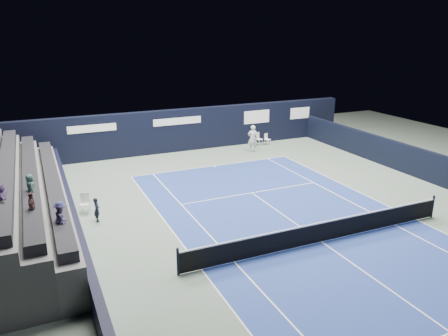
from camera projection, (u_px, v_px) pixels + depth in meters
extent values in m
plane|color=#57675C|center=(296.00, 224.00, 20.29)|extent=(48.00, 48.00, 0.00)
cube|color=navy|center=(322.00, 242.00, 18.55)|extent=(10.97, 23.77, 0.01)
cube|color=black|center=(402.00, 157.00, 27.59)|extent=(0.30, 22.00, 1.80)
cube|color=white|center=(268.00, 140.00, 34.12)|extent=(0.50, 0.49, 0.04)
cube|color=white|center=(266.00, 136.00, 34.16)|extent=(0.37, 0.17, 0.47)
cylinder|color=white|center=(267.00, 141.00, 34.40)|extent=(0.02, 0.02, 0.41)
cylinder|color=white|center=(265.00, 142.00, 34.17)|extent=(0.02, 0.02, 0.41)
cylinder|color=white|center=(270.00, 142.00, 34.18)|extent=(0.02, 0.02, 0.41)
cylinder|color=white|center=(268.00, 143.00, 33.96)|extent=(0.02, 0.02, 0.41)
cube|color=silver|center=(259.00, 139.00, 34.00)|extent=(0.56, 0.55, 0.04)
cube|color=silver|center=(257.00, 136.00, 34.05)|extent=(0.41, 0.20, 0.52)
cylinder|color=silver|center=(259.00, 141.00, 34.32)|extent=(0.02, 0.02, 0.46)
cylinder|color=silver|center=(256.00, 142.00, 34.06)|extent=(0.02, 0.02, 0.46)
cylinder|color=silver|center=(262.00, 142.00, 34.09)|extent=(0.02, 0.02, 0.46)
cylinder|color=silver|center=(259.00, 143.00, 33.83)|extent=(0.02, 0.02, 0.46)
cube|color=silver|center=(85.00, 204.00, 21.35)|extent=(0.56, 0.54, 0.04)
cube|color=silver|center=(85.00, 198.00, 21.45)|extent=(0.42, 0.18, 0.52)
cylinder|color=silver|center=(90.00, 207.00, 21.60)|extent=(0.03, 0.03, 0.46)
cylinder|color=silver|center=(82.00, 207.00, 21.57)|extent=(0.03, 0.03, 0.46)
cylinder|color=silver|center=(88.00, 210.00, 21.26)|extent=(0.03, 0.03, 0.46)
cylinder|color=silver|center=(80.00, 210.00, 21.24)|extent=(0.03, 0.03, 0.46)
imported|color=black|center=(97.00, 210.00, 20.40)|extent=(0.29, 0.43, 1.17)
cube|color=white|center=(213.00, 166.00, 28.89)|extent=(10.97, 0.06, 0.00)
cube|color=white|center=(417.00, 220.00, 20.69)|extent=(0.06, 23.77, 0.00)
cube|color=white|center=(202.00, 269.00, 16.41)|extent=(0.06, 23.77, 0.00)
cube|color=white|center=(395.00, 225.00, 20.15)|extent=(0.06, 23.77, 0.00)
cube|color=white|center=(234.00, 262.00, 16.95)|extent=(0.06, 23.77, 0.00)
cube|color=white|center=(252.00, 193.00, 24.12)|extent=(8.23, 0.06, 0.00)
cube|color=white|center=(322.00, 242.00, 18.55)|extent=(0.06, 12.80, 0.00)
cube|color=white|center=(214.00, 166.00, 28.76)|extent=(0.06, 0.30, 0.00)
cylinder|color=black|center=(433.00, 206.00, 20.88)|extent=(0.10, 0.10, 1.10)
cylinder|color=black|center=(178.00, 262.00, 15.89)|extent=(0.10, 0.10, 1.10)
cube|color=black|center=(322.00, 232.00, 18.41)|extent=(12.80, 0.03, 0.86)
cube|color=white|center=(323.00, 222.00, 18.28)|extent=(12.80, 0.05, 0.06)
cube|color=black|center=(189.00, 129.00, 32.43)|extent=(26.00, 0.60, 3.10)
cube|color=silver|center=(92.00, 129.00, 29.20)|extent=(3.20, 0.02, 0.50)
cube|color=silver|center=(178.00, 121.00, 31.54)|extent=(3.60, 0.02, 0.50)
cube|color=silver|center=(257.00, 117.00, 34.13)|extent=(2.20, 0.02, 1.00)
cube|color=silver|center=(300.00, 113.00, 35.69)|extent=(1.80, 0.02, 0.90)
cube|color=black|center=(71.00, 214.00, 19.89)|extent=(0.30, 22.00, 1.20)
cube|color=silver|center=(100.00, 294.00, 13.87)|extent=(0.02, 2.00, 0.45)
cube|color=silver|center=(85.00, 246.00, 16.91)|extent=(0.02, 2.40, 0.45)
cube|color=silver|center=(75.00, 213.00, 19.96)|extent=(0.02, 2.00, 0.45)
cube|color=#525254|center=(55.00, 204.00, 20.46)|extent=(0.90, 16.00, 1.65)
cube|color=#48484A|center=(34.00, 202.00, 20.04)|extent=(0.90, 16.00, 2.10)
cube|color=#48494B|center=(12.00, 201.00, 19.62)|extent=(0.90, 16.00, 2.55)
cube|color=black|center=(53.00, 183.00, 20.15)|extent=(0.63, 15.20, 0.40)
cube|color=black|center=(30.00, 177.00, 19.66)|extent=(0.63, 15.20, 0.40)
cube|color=black|center=(7.00, 170.00, 19.17)|extent=(0.63, 15.20, 0.40)
imported|color=#393152|center=(61.00, 219.00, 15.55)|extent=(0.53, 0.61, 1.06)
imported|color=navy|center=(61.00, 217.00, 15.64)|extent=(0.46, 0.76, 1.15)
imported|color=#492C2E|center=(32.00, 206.00, 15.52)|extent=(0.41, 0.65, 1.03)
imported|color=#2A463F|center=(31.00, 187.00, 17.31)|extent=(0.44, 0.59, 1.09)
imported|color=#533B6B|center=(2.00, 197.00, 15.26)|extent=(0.29, 0.90, 0.97)
imported|color=silver|center=(253.00, 138.00, 32.10)|extent=(0.83, 0.66, 1.97)
cylinder|color=black|center=(253.00, 139.00, 31.76)|extent=(0.03, 0.29, 0.13)
torus|color=black|center=(254.00, 138.00, 31.51)|extent=(0.30, 0.13, 0.29)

